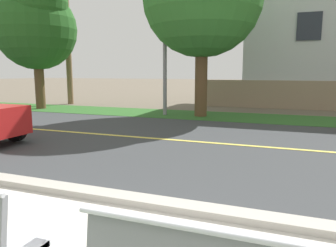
% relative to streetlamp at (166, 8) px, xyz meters
% --- Properties ---
extents(ground_plane, '(140.00, 140.00, 0.00)m').
position_rel_streetlamp_xyz_m(ground_plane, '(3.37, -3.36, -4.42)').
color(ground_plane, '#665B4C').
extents(curb_edge, '(44.00, 0.30, 0.11)m').
position_rel_streetlamp_xyz_m(curb_edge, '(3.37, -9.01, -4.37)').
color(curb_edge, '#ADA89E').
rests_on(curb_edge, ground_plane).
extents(street_asphalt, '(52.00, 8.00, 0.01)m').
position_rel_streetlamp_xyz_m(street_asphalt, '(3.37, -4.86, -4.42)').
color(street_asphalt, '#383A3D').
rests_on(street_asphalt, ground_plane).
extents(road_centre_line, '(48.00, 0.14, 0.01)m').
position_rel_streetlamp_xyz_m(road_centre_line, '(3.37, -4.86, -4.41)').
color(road_centre_line, '#E0CC4C').
rests_on(road_centre_line, ground_plane).
extents(far_verge_grass, '(48.00, 2.80, 0.02)m').
position_rel_streetlamp_xyz_m(far_verge_grass, '(3.37, 0.22, -4.41)').
color(far_verge_grass, '#2D6026').
rests_on(far_verge_grass, ground_plane).
extents(streetlamp, '(0.24, 2.10, 7.81)m').
position_rel_streetlamp_xyz_m(streetlamp, '(0.00, 0.00, 0.00)').
color(streetlamp, gray).
rests_on(streetlamp, ground_plane).
extents(shade_tree_far_left, '(3.84, 3.84, 6.34)m').
position_rel_streetlamp_xyz_m(shade_tree_far_left, '(-6.55, -0.18, -0.30)').
color(shade_tree_far_left, brown).
rests_on(shade_tree_far_left, ground_plane).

